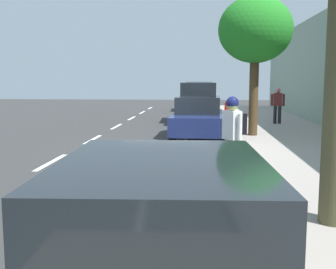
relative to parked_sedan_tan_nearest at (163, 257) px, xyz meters
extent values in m
plane|color=#333333|center=(-0.73, 9.60, -0.75)|extent=(64.71, 64.71, 0.00)
cube|color=#9D938C|center=(3.41, 9.60, -0.68)|extent=(4.25, 40.44, 0.15)
cube|color=gray|center=(1.20, 9.60, -0.68)|extent=(0.16, 40.44, 0.15)
cube|color=white|center=(-3.58, 7.28, -0.75)|extent=(0.14, 2.20, 0.01)
cube|color=white|center=(-3.58, 11.48, -0.75)|extent=(0.14, 2.20, 0.01)
cube|color=white|center=(-3.58, 15.68, -0.75)|extent=(0.14, 2.20, 0.01)
cube|color=white|center=(-3.58, 19.88, -0.75)|extent=(0.14, 2.20, 0.01)
cube|color=white|center=(-3.58, 24.08, -0.75)|extent=(0.14, 2.20, 0.01)
cube|color=white|center=(-3.58, 28.28, -0.75)|extent=(0.14, 2.20, 0.01)
cube|color=white|center=(-0.27, 9.60, -0.75)|extent=(0.12, 40.44, 0.01)
cube|color=black|center=(0.00, 0.00, 0.47)|extent=(1.64, 2.17, 0.60)
cylinder|color=black|center=(0.75, 1.40, -0.42)|extent=(0.25, 0.67, 0.66)
cylinder|color=black|center=(-0.87, 1.33, -0.42)|extent=(0.25, 0.67, 0.66)
cube|color=navy|center=(0.18, 12.18, -0.15)|extent=(1.92, 4.46, 0.64)
cube|color=black|center=(0.18, 12.18, 0.47)|extent=(1.63, 2.16, 0.60)
cylinder|color=black|center=(1.04, 13.52, -0.42)|extent=(0.24, 0.67, 0.66)
cylinder|color=black|center=(-0.58, 13.58, -0.42)|extent=(0.24, 0.67, 0.66)
cylinder|color=black|center=(0.93, 10.79, -0.42)|extent=(0.24, 0.67, 0.66)
cylinder|color=black|center=(-0.68, 10.85, -0.42)|extent=(0.24, 0.67, 0.66)
cube|color=slate|center=(0.08, 18.06, 0.03)|extent=(2.06, 4.76, 0.90)
cube|color=black|center=(0.08, 18.06, 0.86)|extent=(1.78, 3.16, 0.76)
cylinder|color=black|center=(0.90, 19.54, -0.37)|extent=(0.25, 0.77, 0.76)
cylinder|color=black|center=(-0.85, 19.48, -0.37)|extent=(0.25, 0.77, 0.76)
cylinder|color=black|center=(1.00, 16.63, -0.37)|extent=(0.25, 0.77, 0.76)
cylinder|color=black|center=(-0.75, 16.57, -0.37)|extent=(0.25, 0.77, 0.76)
cube|color=#B7BABF|center=(0.07, 25.74, 0.03)|extent=(2.06, 4.76, 0.90)
cube|color=black|center=(0.07, 25.74, 0.86)|extent=(1.78, 3.16, 0.76)
cylinder|color=black|center=(0.89, 27.23, -0.37)|extent=(0.25, 0.77, 0.76)
cylinder|color=black|center=(-0.85, 27.17, -0.37)|extent=(0.25, 0.77, 0.76)
cylinder|color=black|center=(0.99, 24.32, -0.37)|extent=(0.25, 0.77, 0.76)
cylinder|color=black|center=(-0.75, 24.26, -0.37)|extent=(0.25, 0.77, 0.76)
torus|color=black|center=(0.36, 5.89, -0.42)|extent=(0.52, 0.49, 0.67)
torus|color=black|center=(1.11, 6.60, -0.42)|extent=(0.52, 0.49, 0.67)
cylinder|color=black|center=(0.64, 6.15, -0.33)|extent=(0.49, 0.47, 0.50)
cylinder|color=black|center=(0.90, 6.40, -0.34)|extent=(0.13, 0.12, 0.46)
cylinder|color=black|center=(0.68, 6.19, -0.11)|extent=(0.55, 0.53, 0.05)
cylinder|color=black|center=(0.99, 6.48, -0.49)|extent=(0.28, 0.27, 0.18)
cylinder|color=black|center=(1.03, 6.52, -0.26)|extent=(0.22, 0.21, 0.32)
cylinder|color=black|center=(0.38, 5.91, -0.26)|extent=(0.11, 0.10, 0.33)
cube|color=black|center=(0.94, 6.44, -0.07)|extent=(0.24, 0.24, 0.05)
cylinder|color=black|center=(0.41, 5.94, -0.04)|extent=(0.34, 0.35, 0.03)
cylinder|color=#C6B284|center=(0.88, 5.88, -0.32)|extent=(0.15, 0.15, 0.87)
cylinder|color=#C6B284|center=(0.99, 5.71, -0.32)|extent=(0.15, 0.15, 0.87)
cube|color=white|center=(0.93, 5.79, 0.42)|extent=(0.40, 0.44, 0.61)
cylinder|color=white|center=(0.79, 6.01, 0.39)|extent=(0.10, 0.10, 0.58)
cylinder|color=white|center=(1.08, 5.58, 0.39)|extent=(0.10, 0.10, 0.58)
sphere|color=#8F9A4E|center=(0.93, 5.79, 0.85)|extent=(0.24, 0.24, 0.24)
sphere|color=navy|center=(0.93, 5.79, 0.89)|extent=(0.27, 0.27, 0.27)
cube|color=black|center=(1.10, 5.91, 0.44)|extent=(0.32, 0.35, 0.44)
cylinder|color=#48351E|center=(2.13, 12.01, 0.90)|extent=(0.32, 0.32, 3.00)
ellipsoid|color=#217A22|center=(2.13, 12.01, 3.11)|extent=(2.58, 2.58, 2.32)
cylinder|color=black|center=(3.64, 16.25, -0.20)|extent=(0.15, 0.15, 0.81)
cylinder|color=black|center=(3.84, 16.21, -0.20)|extent=(0.15, 0.15, 0.81)
cube|color=#591E1E|center=(3.74, 16.23, 0.49)|extent=(0.42, 0.31, 0.57)
cylinder|color=#591E1E|center=(3.48, 16.29, 0.46)|extent=(0.10, 0.10, 0.55)
cylinder|color=#591E1E|center=(3.99, 16.18, 0.46)|extent=(0.10, 0.10, 0.55)
sphere|color=#B1666E|center=(3.74, 16.23, 0.90)|extent=(0.23, 0.23, 0.23)
cylinder|color=red|center=(1.63, 19.50, -0.25)|extent=(0.22, 0.22, 0.70)
sphere|color=red|center=(1.63, 19.50, 0.14)|extent=(0.20, 0.20, 0.20)
camera|label=1|loc=(0.29, -3.08, 1.37)|focal=44.70mm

